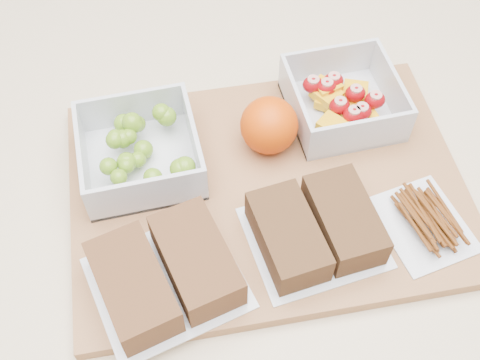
% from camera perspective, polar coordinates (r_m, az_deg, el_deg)
% --- Properties ---
extents(counter, '(1.20, 0.90, 0.90)m').
position_cam_1_polar(counter, '(1.06, 0.29, -15.20)').
color(counter, beige).
rests_on(counter, ground).
extents(cutting_board, '(0.44, 0.32, 0.02)m').
position_cam_1_polar(cutting_board, '(0.65, 2.62, -0.91)').
color(cutting_board, '#9F6B42').
rests_on(cutting_board, counter).
extents(grape_container, '(0.12, 0.12, 0.05)m').
position_cam_1_polar(grape_container, '(0.65, -9.36, 2.82)').
color(grape_container, silver).
rests_on(grape_container, cutting_board).
extents(fruit_container, '(0.12, 0.12, 0.05)m').
position_cam_1_polar(fruit_container, '(0.70, 9.69, 7.36)').
color(fruit_container, silver).
rests_on(fruit_container, cutting_board).
extents(orange, '(0.06, 0.06, 0.06)m').
position_cam_1_polar(orange, '(0.66, 2.78, 5.20)').
color(orange, '#DE4705').
rests_on(orange, cutting_board).
extents(sandwich_bag_left, '(0.16, 0.15, 0.04)m').
position_cam_1_polar(sandwich_bag_left, '(0.57, -7.09, -8.82)').
color(sandwich_bag_left, silver).
rests_on(sandwich_bag_left, cutting_board).
extents(sandwich_bag_center, '(0.14, 0.13, 0.04)m').
position_cam_1_polar(sandwich_bag_center, '(0.60, 7.21, -4.58)').
color(sandwich_bag_center, silver).
rests_on(sandwich_bag_center, cutting_board).
extents(pretzel_bag, '(0.10, 0.11, 0.02)m').
position_cam_1_polar(pretzel_bag, '(0.64, 17.13, -3.62)').
color(pretzel_bag, silver).
rests_on(pretzel_bag, cutting_board).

